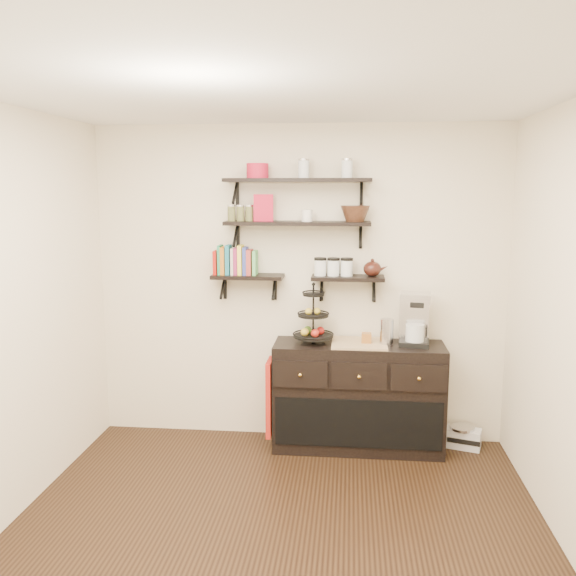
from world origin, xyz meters
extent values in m
plane|color=black|center=(0.00, 0.00, 0.00)|extent=(3.50, 3.50, 0.00)
cube|color=white|center=(0.00, 0.00, 2.70)|extent=(3.50, 3.50, 0.02)
cube|color=#F2E8CD|center=(0.00, 1.75, 1.35)|extent=(3.50, 0.02, 2.70)
cube|color=black|center=(0.00, 1.61, 2.23)|extent=(1.20, 0.27, 0.03)
cube|color=black|center=(-0.52, 1.74, 2.12)|extent=(0.02, 0.03, 0.20)
cube|color=black|center=(0.52, 1.74, 2.12)|extent=(0.02, 0.03, 0.20)
cube|color=black|center=(0.00, 1.61, 1.89)|extent=(1.20, 0.27, 0.03)
cube|color=black|center=(-0.52, 1.74, 1.77)|extent=(0.02, 0.03, 0.20)
cube|color=black|center=(0.52, 1.74, 1.77)|extent=(0.02, 0.03, 0.20)
cube|color=black|center=(-0.42, 1.62, 1.44)|extent=(0.60, 0.25, 0.03)
cube|color=black|center=(-0.64, 1.74, 1.32)|extent=(0.02, 0.03, 0.20)
cube|color=black|center=(-0.20, 1.74, 1.32)|extent=(0.03, 0.03, 0.20)
cube|color=black|center=(0.42, 1.62, 1.44)|extent=(0.60, 0.25, 0.03)
cube|color=black|center=(0.20, 1.74, 1.32)|extent=(0.03, 0.03, 0.20)
cube|color=black|center=(0.64, 1.74, 1.32)|extent=(0.02, 0.03, 0.20)
cube|color=#AC150D|center=(-0.68, 1.63, 1.55)|extent=(0.02, 0.15, 0.20)
cube|color=#258054|center=(-0.65, 1.63, 1.57)|extent=(0.03, 0.15, 0.24)
cube|color=#BB6A18|center=(-0.61, 1.63, 1.55)|extent=(0.04, 0.15, 0.21)
cube|color=#1A6F86|center=(-0.57, 1.63, 1.57)|extent=(0.03, 0.15, 0.25)
cube|color=beige|center=(-0.54, 1.63, 1.56)|extent=(0.03, 0.15, 0.22)
cube|color=#942354|center=(-0.50, 1.63, 1.58)|extent=(0.04, 0.15, 0.26)
cube|color=yellow|center=(-0.46, 1.63, 1.56)|extent=(0.03, 0.15, 0.23)
cube|color=#313E97|center=(-0.42, 1.63, 1.55)|extent=(0.03, 0.15, 0.20)
cube|color=#A93934|center=(-0.38, 1.63, 1.57)|extent=(0.04, 0.15, 0.24)
cube|color=#55AD5D|center=(-0.34, 1.63, 1.55)|extent=(0.03, 0.15, 0.21)
cylinder|color=silver|center=(0.19, 1.63, 1.51)|extent=(0.10, 0.10, 0.13)
cylinder|color=silver|center=(0.30, 1.63, 1.51)|extent=(0.10, 0.10, 0.13)
cylinder|color=silver|center=(0.41, 1.63, 1.51)|extent=(0.10, 0.10, 0.13)
cube|color=black|center=(0.52, 1.51, 0.45)|extent=(1.40, 0.45, 0.90)
cube|color=tan|center=(0.52, 1.51, 0.91)|extent=(0.45, 0.41, 0.02)
sphere|color=gold|center=(0.06, 1.26, 0.70)|extent=(0.04, 0.04, 0.04)
sphere|color=gold|center=(0.52, 1.26, 0.70)|extent=(0.04, 0.04, 0.04)
sphere|color=gold|center=(0.99, 1.26, 0.70)|extent=(0.04, 0.04, 0.04)
cylinder|color=black|center=(0.14, 1.51, 1.14)|extent=(0.02, 0.02, 0.49)
cylinder|color=black|center=(0.14, 1.51, 0.96)|extent=(0.33, 0.33, 0.01)
cylinder|color=black|center=(0.14, 1.51, 1.13)|extent=(0.25, 0.25, 0.02)
cylinder|color=black|center=(0.14, 1.51, 1.31)|extent=(0.17, 0.17, 0.02)
sphere|color=#B21914|center=(0.20, 1.55, 1.00)|extent=(0.07, 0.07, 0.07)
sphere|color=gold|center=(0.10, 1.51, 1.17)|extent=(0.06, 0.06, 0.06)
cube|color=#905721|center=(0.58, 1.51, 0.96)|extent=(0.08, 0.08, 0.08)
cube|color=black|center=(0.97, 1.51, 0.92)|extent=(0.26, 0.25, 0.04)
cube|color=silver|center=(0.97, 1.59, 1.10)|extent=(0.25, 0.12, 0.37)
cube|color=silver|center=(0.97, 1.51, 1.30)|extent=(0.26, 0.25, 0.08)
cylinder|color=silver|center=(0.97, 1.49, 1.01)|extent=(0.17, 0.17, 0.14)
cylinder|color=silver|center=(0.74, 1.49, 1.01)|extent=(0.11, 0.11, 0.22)
cube|color=#9E1A11|center=(-0.21, 1.41, 0.45)|extent=(0.04, 0.27, 0.64)
cube|color=silver|center=(1.40, 1.61, 0.08)|extent=(0.34, 0.24, 0.16)
cylinder|color=silver|center=(1.40, 1.61, 0.17)|extent=(0.26, 0.26, 0.02)
cube|color=black|center=(1.40, 1.52, 0.08)|extent=(0.26, 0.09, 0.04)
cube|color=#B71431|center=(-0.28, 1.61, 2.01)|extent=(0.17, 0.08, 0.22)
cylinder|color=white|center=(0.08, 1.61, 1.95)|extent=(0.09, 0.09, 0.10)
cylinder|color=#B71431|center=(-0.33, 1.61, 2.31)|extent=(0.18, 0.18, 0.12)
camera|label=1|loc=(0.44, -3.40, 2.17)|focal=38.00mm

